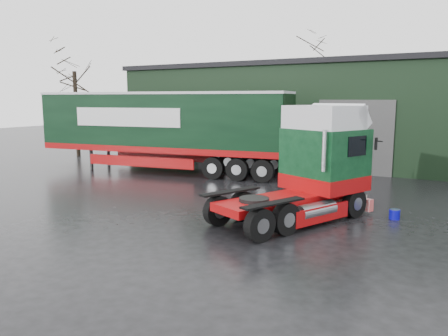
# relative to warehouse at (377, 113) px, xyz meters

# --- Properties ---
(ground) EXTENTS (100.00, 100.00, 0.00)m
(ground) POSITION_rel_warehouse_xyz_m (-2.00, -20.00, -3.16)
(ground) COLOR black
(warehouse) EXTENTS (32.40, 12.40, 6.30)m
(warehouse) POSITION_rel_warehouse_xyz_m (0.00, 0.00, 0.00)
(warehouse) COLOR black
(warehouse) RESTS_ON ground
(hero_tractor) EXTENTS (4.91, 6.78, 3.88)m
(hero_tractor) POSITION_rel_warehouse_xyz_m (0.32, -16.54, -1.22)
(hero_tractor) COLOR #0C361A
(hero_tractor) RESTS_ON ground
(trailer_left) EXTENTS (14.66, 5.15, 4.47)m
(trailer_left) POSITION_rel_warehouse_xyz_m (-9.50, -10.46, -0.92)
(trailer_left) COLOR silver
(trailer_left) RESTS_ON ground
(wash_bucket) EXTENTS (0.38, 0.38, 0.33)m
(wash_bucket) POSITION_rel_warehouse_xyz_m (3.38, -14.51, -2.99)
(wash_bucket) COLOR #08079C
(wash_bucket) RESTS_ON ground
(tree_left) EXTENTS (4.40, 4.40, 8.50)m
(tree_left) POSITION_rel_warehouse_xyz_m (-19.00, -8.00, 1.09)
(tree_left) COLOR black
(tree_left) RESTS_ON ground
(tree_back_a) EXTENTS (4.40, 4.40, 9.50)m
(tree_back_a) POSITION_rel_warehouse_xyz_m (-8.00, 10.00, 1.59)
(tree_back_a) COLOR black
(tree_back_a) RESTS_ON ground
(puddle_1) EXTENTS (1.79, 1.79, 0.01)m
(puddle_1) POSITION_rel_warehouse_xyz_m (-0.38, -15.12, -3.15)
(puddle_1) COLOR black
(puddle_1) RESTS_ON ground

